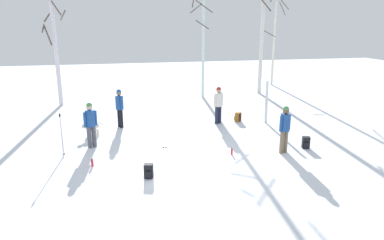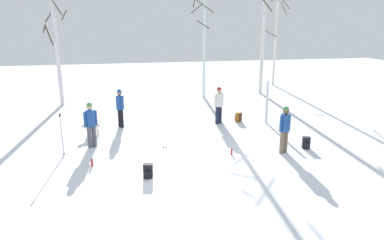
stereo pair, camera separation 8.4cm
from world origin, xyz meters
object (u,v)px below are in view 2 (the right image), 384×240
Objects in this scene: dog at (92,127)px; ski_pair_planted_0 at (267,102)px; water_bottle_1 at (232,152)px; ski_pair_lying_0 at (165,147)px; water_bottle_0 at (92,162)px; birch_tree_2 at (204,35)px; birch_tree_4 at (276,42)px; person_1 at (91,122)px; backpack_1 at (238,117)px; person_0 at (285,127)px; birch_tree_3 at (264,27)px; person_2 at (219,103)px; backpack_0 at (148,171)px; birch_tree_1 at (57,52)px; person_3 at (120,106)px; ski_poles_0 at (62,134)px; backpack_2 at (306,143)px.

ski_pair_planted_0 is at bearing 2.83° from dog.
ski_pair_lying_0 is at bearing 151.01° from water_bottle_1.
water_bottle_0 is 0.04× the size of birch_tree_2.
birch_tree_4 is (4.64, 9.50, 2.15)m from ski_pair_planted_0.
backpack_1 is at bearing 18.70° from person_1.
person_0 is at bearing -86.82° from backpack_1.
birch_tree_3 is (3.65, 6.21, 4.01)m from backpack_1.
person_2 is 3.90× the size of backpack_0.
birch_tree_3 is at bearing 39.59° from person_1.
birch_tree_3 reaches higher than backpack_1.
birch_tree_4 is at bearing 38.42° from dog.
backpack_0 is 0.06× the size of birch_tree_3.
birch_tree_1 reaches higher than person_2.
birch_tree_1 is at bearing 144.55° from person_2.
ski_poles_0 is at bearing -122.34° from person_3.
backpack_1 is 4.19m from backpack_2.
dog reaches higher than backpack_2.
ski_pair_lying_0 is at bearing -129.88° from birch_tree_3.
birch_tree_3 is (4.66, 6.32, 3.25)m from person_2.
ski_pair_lying_0 is 3.88× the size of backpack_2.
person_0 is 1.00× the size of person_2.
ski_pair_lying_0 is 0.21× the size of birch_tree_3.
person_0 is at bearing -86.97° from birch_tree_2.
person_2 reaches higher than water_bottle_1.
birch_tree_4 is (4.57, 13.01, 2.92)m from backpack_2.
ski_pair_lying_0 is (2.65, -0.59, -0.97)m from person_1.
person_0 is 1.12× the size of ski_poles_0.
birch_tree_1 is 8.40m from birch_tree_2.
person_1 is 0.31× the size of birch_tree_1.
person_3 is 3.90× the size of backpack_2.
ski_pair_planted_0 reaches higher than person_3.
backpack_0 is at bearing -167.25° from person_0.
water_bottle_0 is at bearing -86.97° from person_1.
person_2 is at bearing 80.76° from water_bottle_1.
person_2 is 6.36× the size of water_bottle_0.
backpack_2 is 10.53m from birch_tree_2.
backpack_1 is at bearing -31.65° from birch_tree_1.
birch_tree_1 is at bearing -176.84° from birch_tree_2.
dog is 0.55× the size of ski_poles_0.
person_3 is at bearing 65.99° from person_1.
person_1 is 0.87× the size of ski_pair_planted_0.
dog is (-1.19, -1.10, -0.59)m from person_3.
person_1 is at bearing 159.48° from water_bottle_1.
person_3 is at bearing 141.73° from person_0.
birch_tree_1 is (-3.93, 10.68, 2.75)m from backpack_0.
birch_tree_4 reaches higher than ski_poles_0.
dog reaches higher than backpack_0.
backpack_0 and backpack_2 have the same top height.
ski_pair_planted_0 reaches higher than dog.
ski_pair_planted_0 is at bearing -6.16° from person_3.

